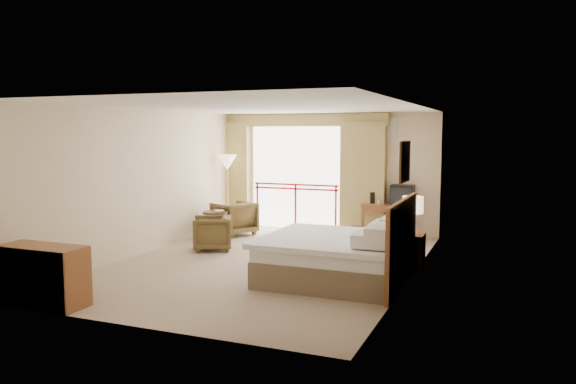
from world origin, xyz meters
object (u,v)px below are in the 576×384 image
at_px(armchair_near, 212,250).
at_px(floor_lamp, 227,165).
at_px(wastebasket, 355,233).
at_px(dresser, 42,276).
at_px(table_lamp, 413,206).
at_px(bed, 339,256).
at_px(desk, 389,211).
at_px(nightstand, 411,251).
at_px(side_table, 216,220).
at_px(armchair_far, 234,235).
at_px(tv, 402,195).

relative_size(armchair_near, floor_lamp, 0.41).
relative_size(wastebasket, armchair_near, 0.41).
bearing_deg(dresser, table_lamp, 38.96).
distance_m(bed, floor_lamp, 5.16).
distance_m(table_lamp, desk, 2.86).
bearing_deg(floor_lamp, wastebasket, -2.98).
xyz_separation_m(bed, table_lamp, (0.90, 1.24, 0.68)).
bearing_deg(armchair_near, bed, 39.89).
bearing_deg(floor_lamp, bed, -42.13).
relative_size(nightstand, table_lamp, 0.96).
relative_size(bed, armchair_near, 2.94).
xyz_separation_m(nightstand, table_lamp, (0.00, 0.05, 0.76)).
bearing_deg(side_table, bed, -32.97).
height_order(armchair_far, side_table, side_table).
xyz_separation_m(side_table, dresser, (0.16, -4.89, -0.01)).
height_order(nightstand, armchair_far, nightstand).
relative_size(wastebasket, side_table, 0.50).
bearing_deg(desk, side_table, -150.39).
distance_m(nightstand, tv, 2.80).
height_order(side_table, dresser, dresser).
bearing_deg(armchair_far, side_table, 15.06).
distance_m(table_lamp, wastebasket, 2.65).
bearing_deg(dresser, armchair_near, 80.96).
relative_size(tv, armchair_near, 0.67).
distance_m(side_table, dresser, 4.89).
xyz_separation_m(armchair_far, floor_lamp, (-0.45, 0.55, 1.51)).
height_order(armchair_far, floor_lamp, floor_lamp).
bearing_deg(table_lamp, floor_lamp, 155.22).
relative_size(nightstand, dresser, 0.49).
distance_m(wastebasket, floor_lamp, 3.41).
bearing_deg(floor_lamp, desk, 7.91).
relative_size(armchair_far, armchair_near, 1.12).
relative_size(wastebasket, dresser, 0.25).
distance_m(armchair_near, side_table, 1.16).
height_order(wastebasket, armchair_far, armchair_far).
distance_m(desk, floor_lamp, 3.84).
distance_m(bed, nightstand, 1.49).
bearing_deg(desk, nightstand, -67.64).
bearing_deg(bed, armchair_far, 139.25).
distance_m(bed, armchair_far, 4.35).
bearing_deg(side_table, floor_lamp, 105.88).
xyz_separation_m(bed, wastebasket, (-0.61, 3.22, -0.23)).
relative_size(desk, side_table, 1.86).
height_order(side_table, floor_lamp, floor_lamp).
relative_size(table_lamp, wastebasket, 2.06).
bearing_deg(armchair_near, dresser, -31.99).
relative_size(bed, side_table, 3.58).
bearing_deg(desk, armchair_far, -158.89).
bearing_deg(nightstand, wastebasket, 126.00).
height_order(table_lamp, wastebasket, table_lamp).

